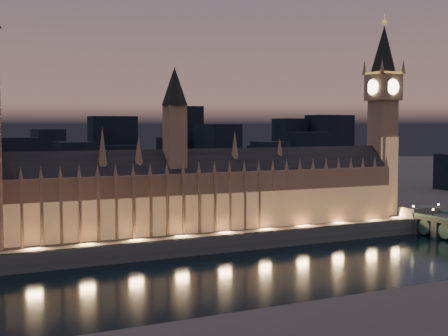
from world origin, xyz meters
name	(u,v)px	position (x,y,z in m)	size (l,w,h in m)	color
ground_plane	(273,271)	(0.00, 0.00, 0.00)	(2000.00, 2000.00, 0.00)	black
north_bank	(42,172)	(0.00, 520.00, 4.00)	(2000.00, 960.00, 8.00)	#4B3F3C
embankment_wall	(228,244)	(0.00, 41.00, 4.00)	(2000.00, 2.50, 8.00)	#454A4C
palace_of_westminster	(212,191)	(1.56, 61.75, 26.37)	(202.00, 25.59, 78.00)	#957353
elizabeth_tower	(383,103)	(108.00, 61.93, 70.83)	(18.00, 18.00, 112.55)	#957353
city_backdrop	(146,161)	(31.99, 246.40, 30.40)	(465.48, 215.63, 78.38)	black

